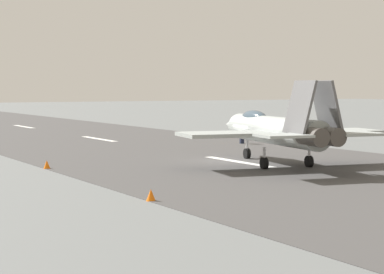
{
  "coord_description": "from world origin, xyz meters",
  "views": [
    {
      "loc": [
        -41.28,
        27.16,
        5.17
      ],
      "look_at": [
        -4.84,
        6.05,
        2.2
      ],
      "focal_mm": 65.81,
      "sensor_mm": 36.0,
      "label": 1
    }
  ],
  "objects_px": {
    "marker_cone_near": "(151,195)",
    "marker_cone_mid": "(47,164)",
    "crew_person": "(242,134)",
    "fighter_jet": "(275,129)"
  },
  "relations": [
    {
      "from": "marker_cone_near",
      "to": "marker_cone_mid",
      "type": "height_order",
      "value": "same"
    },
    {
      "from": "marker_cone_near",
      "to": "marker_cone_mid",
      "type": "relative_size",
      "value": 1.0
    },
    {
      "from": "marker_cone_near",
      "to": "crew_person",
      "type": "bearing_deg",
      "value": -41.27
    },
    {
      "from": "fighter_jet",
      "to": "crew_person",
      "type": "height_order",
      "value": "fighter_jet"
    },
    {
      "from": "fighter_jet",
      "to": "marker_cone_near",
      "type": "xyz_separation_m",
      "value": [
        -8.98,
        13.74,
        -2.13
      ]
    },
    {
      "from": "fighter_jet",
      "to": "crew_person",
      "type": "distance_m",
      "value": 18.19
    },
    {
      "from": "marker_cone_mid",
      "to": "marker_cone_near",
      "type": "bearing_deg",
      "value": 180.0
    },
    {
      "from": "crew_person",
      "to": "marker_cone_mid",
      "type": "xyz_separation_m",
      "value": [
        -10.37,
        22.02,
        -0.58
      ]
    },
    {
      "from": "marker_cone_near",
      "to": "fighter_jet",
      "type": "bearing_deg",
      "value": -56.84
    },
    {
      "from": "fighter_jet",
      "to": "marker_cone_near",
      "type": "relative_size",
      "value": 29.9
    }
  ]
}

